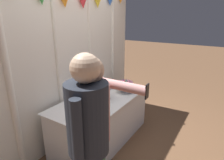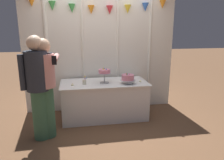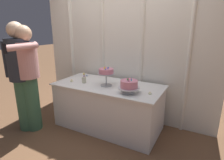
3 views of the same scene
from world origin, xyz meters
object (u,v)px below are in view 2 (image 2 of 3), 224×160
Objects in this scene: guest_man_pink_jacket at (38,85)px; cake_display_nearright at (128,78)px; cake_table at (104,100)px; guest_girl_blue_dress at (45,84)px; cake_display_nearleft at (104,73)px; tealight_near_left at (140,81)px; flower_vase at (85,81)px; tealight_far_left at (72,85)px.

cake_display_nearright is at bearing 17.27° from guest_man_pink_jacket.
cake_table is 1.01× the size of guest_man_pink_jacket.
guest_man_pink_jacket is at bearing -161.57° from guest_girl_blue_dress.
cake_display_nearleft is 1.03× the size of cake_display_nearright.
tealight_near_left reaches higher than cake_table.
guest_girl_blue_dress is (-0.64, -0.53, 0.11)m from flower_vase.
tealight_far_left is at bearing -178.00° from tealight_near_left.
cake_display_nearright is 0.19× the size of guest_girl_blue_dress.
cake_table is 0.67m from cake_display_nearright.
guest_girl_blue_dress is (-1.02, -0.63, 0.54)m from cake_table.
tealight_far_left is 0.66m from guest_girl_blue_dress.
cake_table is 1.04× the size of guest_girl_blue_dress.
tealight_far_left is at bearing 49.94° from guest_girl_blue_dress.
guest_girl_blue_dress is at bearing 18.43° from guest_man_pink_jacket.
guest_girl_blue_dress reaches higher than cake_table.
flower_vase is 0.94m from guest_man_pink_jacket.
cake_display_nearleft is (-0.00, -0.06, 0.57)m from cake_table.
cake_display_nearleft is at bearing -91.00° from cake_table.
tealight_far_left is at bearing -166.84° from cake_table.
cake_display_nearleft is at bearing 8.10° from tealight_far_left.
cake_table is at bearing 13.16° from tealight_far_left.
flower_vase is at bearing -173.50° from cake_display_nearleft.
cake_display_nearleft is 0.19× the size of guest_girl_blue_dress.
cake_display_nearleft is 1.17m from guest_girl_blue_dress.
tealight_near_left is (0.70, -0.10, 0.37)m from cake_table.
tealight_near_left is at bearing -3.32° from cake_display_nearleft.
flower_vase reaches higher than tealight_near_left.
guest_girl_blue_dress is (-1.02, -0.58, -0.03)m from cake_display_nearleft.
guest_man_pink_jacket is at bearing -134.56° from tealight_far_left.
guest_man_pink_jacket is at bearing -162.73° from cake_display_nearright.
guest_man_pink_jacket is at bearing -149.37° from cake_table.
cake_display_nearright is 0.30m from tealight_near_left.
cake_display_nearright is at bearing 17.19° from guest_girl_blue_dress.
cake_table is at bearing 172.17° from tealight_near_left.
guest_girl_blue_dress is 0.97× the size of guest_man_pink_jacket.
cake_display_nearleft is at bearing 6.50° from flower_vase.
cake_display_nearleft is 6.26× the size of tealight_far_left.
tealight_near_left is 0.03× the size of guest_man_pink_jacket.
flower_vase is (-0.81, 0.08, -0.05)m from cake_display_nearright.
tealight_near_left is at bearing 17.54° from cake_display_nearright.
tealight_far_left is 0.03× the size of guest_girl_blue_dress.
flower_vase is at bearing 10.77° from tealight_far_left.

